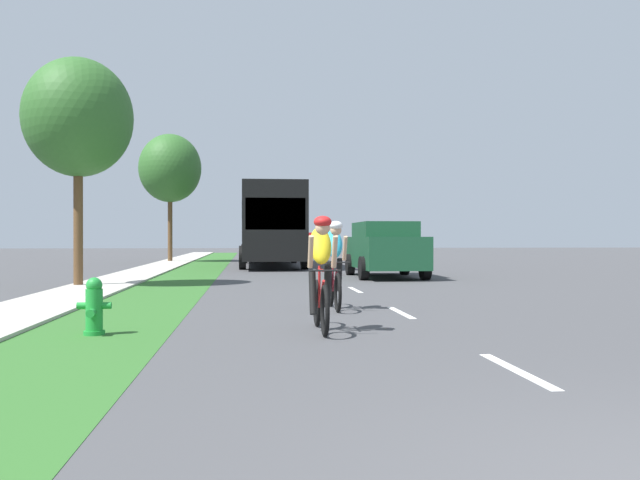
% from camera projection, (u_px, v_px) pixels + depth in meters
% --- Properties ---
extents(ground_plane, '(120.00, 120.00, 0.00)m').
position_uv_depth(ground_plane, '(327.00, 276.00, 22.87)').
color(ground_plane, '#424244').
extents(grass_verge, '(2.01, 70.00, 0.01)m').
position_uv_depth(grass_verge, '(188.00, 277.00, 22.40)').
color(grass_verge, '#2D6026').
rests_on(grass_verge, ground_plane).
extents(sidewalk_concrete, '(1.69, 70.00, 0.10)m').
position_uv_depth(sidewalk_concrete, '(130.00, 277.00, 22.21)').
color(sidewalk_concrete, '#B2ADA3').
rests_on(sidewalk_concrete, ground_plane).
extents(lane_markings_center, '(0.12, 52.71, 0.01)m').
position_uv_depth(lane_markings_center, '(316.00, 270.00, 26.85)').
color(lane_markings_center, white).
rests_on(lane_markings_center, ground_plane).
extents(fire_hydrant_green, '(0.44, 0.38, 0.76)m').
position_uv_depth(fire_hydrant_green, '(94.00, 307.00, 8.98)').
color(fire_hydrant_green, '#1E8C33').
rests_on(fire_hydrant_green, ground_plane).
extents(cyclist_lead, '(0.42, 1.72, 1.58)m').
position_uv_depth(cyclist_lead, '(321.00, 272.00, 9.30)').
color(cyclist_lead, black).
rests_on(cyclist_lead, ground_plane).
extents(cyclist_trailing, '(0.42, 1.72, 1.58)m').
position_uv_depth(cyclist_trailing, '(334.00, 264.00, 12.18)').
color(cyclist_trailing, black).
rests_on(cyclist_trailing, ground_plane).
extents(suv_dark_green, '(2.15, 4.70, 1.79)m').
position_uv_depth(suv_dark_green, '(385.00, 248.00, 22.10)').
color(suv_dark_green, '#194C2D').
rests_on(suv_dark_green, ground_plane).
extents(bus_black, '(2.78, 11.60, 3.48)m').
position_uv_depth(bus_black, '(271.00, 222.00, 31.20)').
color(bus_black, black).
rests_on(bus_black, ground_plane).
extents(pickup_red, '(2.22, 5.10, 1.64)m').
position_uv_depth(pickup_red, '(308.00, 244.00, 49.86)').
color(pickup_red, red).
rests_on(pickup_red, ground_plane).
extents(street_tree_near, '(2.82, 2.82, 5.98)m').
position_uv_depth(street_tree_near, '(78.00, 118.00, 17.77)').
color(street_tree_near, brown).
rests_on(street_tree_near, ground_plane).
extents(street_tree_far, '(3.27, 3.27, 6.74)m').
position_uv_depth(street_tree_far, '(170.00, 168.00, 35.88)').
color(street_tree_far, brown).
rests_on(street_tree_far, ground_plane).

